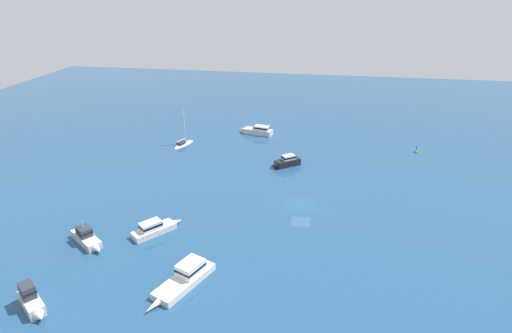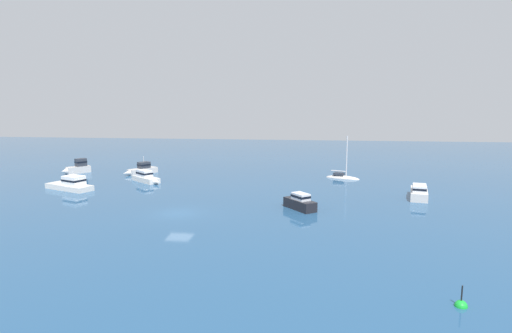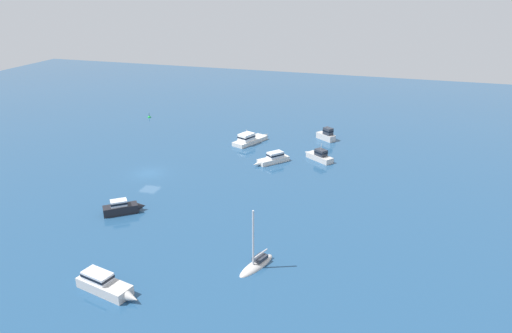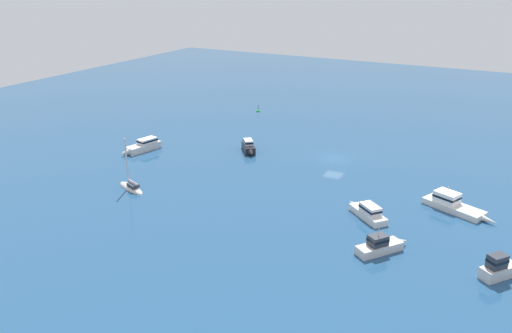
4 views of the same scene
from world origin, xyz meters
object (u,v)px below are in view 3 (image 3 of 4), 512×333
object	(u,v)px
cabin_cruiser	(249,139)
powerboat_1	(273,158)
sailboat	(257,264)
powerboat	(105,284)
powerboat_3	(123,208)
motor_cruiser	(319,156)
powerboat_2	(325,135)
mooring_buoy	(149,117)

from	to	relation	value
cabin_cruiser	powerboat_1	bearing A→B (deg)	-117.89
sailboat	powerboat	size ratio (longest dim) A/B	0.99
powerboat_3	powerboat_1	bearing A→B (deg)	21.40
powerboat	motor_cruiser	distance (m)	40.25
cabin_cruiser	powerboat_2	distance (m)	13.19
powerboat_2	mooring_buoy	bearing A→B (deg)	32.23
powerboat_2	mooring_buoy	size ratio (longest dim) A/B	3.49
sailboat	mooring_buoy	xyz separation A→B (m)	(36.15, -44.03, -0.16)
sailboat	powerboat_3	size ratio (longest dim) A/B	1.44
sailboat	powerboat_2	bearing A→B (deg)	-159.62
powerboat_1	motor_cruiser	world-z (taller)	motor_cruiser
powerboat	cabin_cruiser	xyz separation A→B (m)	(0.49, -42.85, -0.02)
sailboat	powerboat_3	bearing A→B (deg)	-87.85
powerboat_2	motor_cruiser	distance (m)	10.15
cabin_cruiser	motor_cruiser	xyz separation A→B (m)	(-12.63, 4.47, -0.01)
motor_cruiser	mooring_buoy	xyz separation A→B (m)	(36.63, -13.52, -0.66)
powerboat	sailboat	bearing A→B (deg)	46.95
powerboat_2	mooring_buoy	xyz separation A→B (m)	(35.92, -3.39, -0.84)
mooring_buoy	motor_cruiser	bearing A→B (deg)	159.75
powerboat	mooring_buoy	distance (m)	57.39
powerboat	motor_cruiser	size ratio (longest dim) A/B	1.28
powerboat_1	powerboat_3	world-z (taller)	powerboat_3
mooring_buoy	powerboat_1	bearing A→B (deg)	151.12
powerboat	powerboat_1	distance (m)	35.68
powerboat_1	motor_cruiser	size ratio (longest dim) A/B	1.04
powerboat_1	motor_cruiser	distance (m)	7.14
cabin_cruiser	powerboat	bearing A→B (deg)	-156.44
motor_cruiser	powerboat_2	bearing A→B (deg)	-50.19
sailboat	powerboat_1	bearing A→B (deg)	-147.73
powerboat_2	motor_cruiser	world-z (taller)	motor_cruiser
cabin_cruiser	mooring_buoy	distance (m)	25.65
sailboat	cabin_cruiser	bearing A→B (deg)	-140.80
powerboat_1	mooring_buoy	world-z (taller)	powerboat_1
powerboat_3	mooring_buoy	bearing A→B (deg)	76.71
sailboat	mooring_buoy	bearing A→B (deg)	-120.56
sailboat	powerboat_1	size ratio (longest dim) A/B	1.22
cabin_cruiser	powerboat_1	xyz separation A→B (m)	(-6.22, 7.63, -0.04)
motor_cruiser	mooring_buoy	bearing A→B (deg)	15.53
powerboat	powerboat_1	world-z (taller)	powerboat
cabin_cruiser	powerboat_1	distance (m)	9.85
sailboat	cabin_cruiser	distance (m)	37.04
powerboat_1	mooring_buoy	size ratio (longest dim) A/B	4.57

